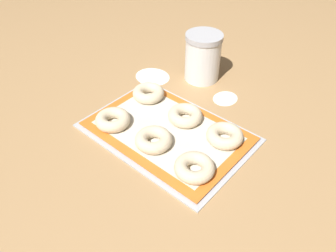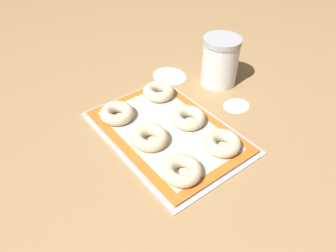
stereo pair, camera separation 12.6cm
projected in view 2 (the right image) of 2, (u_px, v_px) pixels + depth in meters
name	position (u px, v px, depth m)	size (l,w,h in m)	color
ground_plane	(172.00, 131.00, 0.88)	(2.80, 2.80, 0.00)	#A87F51
baking_tray	(168.00, 133.00, 0.87)	(0.43, 0.29, 0.01)	#B2B5BA
baking_mat	(168.00, 131.00, 0.86)	(0.40, 0.27, 0.00)	orange
bagel_front_left	(117.00, 113.00, 0.89)	(0.09, 0.09, 0.03)	beige
bagel_front_center	(150.00, 138.00, 0.82)	(0.09, 0.09, 0.03)	beige
bagel_front_right	(182.00, 171.00, 0.74)	(0.09, 0.09, 0.03)	beige
bagel_back_left	(159.00, 91.00, 0.97)	(0.09, 0.09, 0.03)	beige
bagel_back_center	(188.00, 118.00, 0.88)	(0.09, 0.09, 0.03)	beige
bagel_back_right	(222.00, 143.00, 0.80)	(0.09, 0.09, 0.03)	beige
flour_canister	(220.00, 61.00, 1.01)	(0.12, 0.12, 0.15)	white
flour_patch_near	(169.00, 75.00, 1.09)	(0.12, 0.10, 0.00)	white
flour_patch_far	(236.00, 105.00, 0.96)	(0.07, 0.08, 0.00)	white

